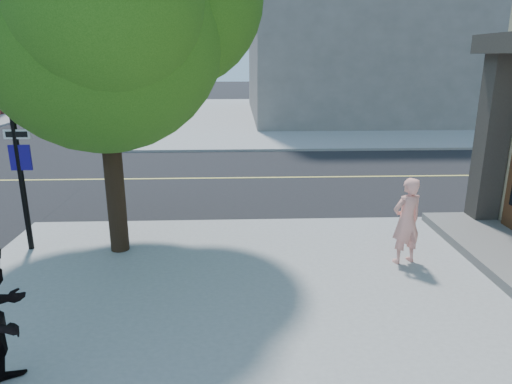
{
  "coord_description": "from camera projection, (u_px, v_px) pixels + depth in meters",
  "views": [
    {
      "loc": [
        3.91,
        -10.68,
        3.94
      ],
      "look_at": [
        4.28,
        -1.64,
        1.3
      ],
      "focal_mm": 32.37,
      "sensor_mm": 36.0,
      "label": 1
    }
  ],
  "objects": [
    {
      "name": "ground",
      "position": [
        77.0,
        226.0,
        11.19
      ],
      "size": [
        140.0,
        140.0,
        0.0
      ],
      "primitive_type": "plane",
      "color": "black",
      "rests_on": "ground"
    },
    {
      "name": "road_ew",
      "position": [
        122.0,
        179.0,
        15.5
      ],
      "size": [
        140.0,
        9.0,
        0.01
      ],
      "primitive_type": "cube",
      "color": "black",
      "rests_on": "ground"
    },
    {
      "name": "man_on_phone",
      "position": [
        406.0,
        221.0,
        8.74
      ],
      "size": [
        0.71,
        0.58,
        1.69
      ],
      "primitive_type": "imported",
      "rotation": [
        0.0,
        0.0,
        3.47
      ],
      "color": "#F69F93",
      "rests_on": "sidewalk_se"
    },
    {
      "name": "filler_ne",
      "position": [
        386.0,
        8.0,
        30.84
      ],
      "size": [
        18.0,
        16.0,
        14.0
      ],
      "primitive_type": "cube",
      "color": "slate",
      "rests_on": "sidewalk_ne"
    },
    {
      "name": "sidewalk_ne",
      "position": [
        374.0,
        115.0,
        32.33
      ],
      "size": [
        29.0,
        25.0,
        0.12
      ],
      "primitive_type": "cube",
      "color": "gray",
      "rests_on": "ground"
    }
  ]
}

